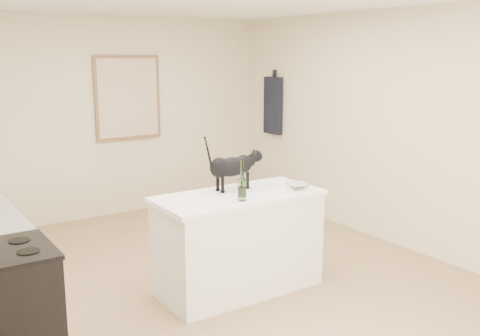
% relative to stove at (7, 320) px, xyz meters
% --- Properties ---
extents(floor, '(5.50, 5.50, 0.00)m').
position_rel_stove_xyz_m(floor, '(1.95, 0.60, -0.45)').
color(floor, '#8F6C4C').
rests_on(floor, ground).
extents(wall_back, '(4.50, 0.00, 4.50)m').
position_rel_stove_xyz_m(wall_back, '(1.95, 3.35, 0.85)').
color(wall_back, beige).
rests_on(wall_back, ground).
extents(wall_right, '(0.00, 5.50, 5.50)m').
position_rel_stove_xyz_m(wall_right, '(4.20, 0.60, 0.85)').
color(wall_right, beige).
rests_on(wall_right, ground).
extents(island_base, '(1.44, 0.67, 0.86)m').
position_rel_stove_xyz_m(island_base, '(2.05, 0.40, -0.02)').
color(island_base, white).
rests_on(island_base, floor).
extents(island_top, '(1.50, 0.70, 0.04)m').
position_rel_stove_xyz_m(island_top, '(2.05, 0.40, 0.43)').
color(island_top, white).
rests_on(island_top, island_base).
extents(stove, '(0.60, 0.60, 0.90)m').
position_rel_stove_xyz_m(stove, '(0.00, 0.00, 0.00)').
color(stove, black).
rests_on(stove, floor).
extents(artwork_frame, '(0.90, 0.03, 1.10)m').
position_rel_stove_xyz_m(artwork_frame, '(2.25, 3.32, 1.10)').
color(artwork_frame, brown).
rests_on(artwork_frame, wall_back).
extents(artwork_canvas, '(0.82, 0.00, 1.02)m').
position_rel_stove_xyz_m(artwork_canvas, '(2.25, 3.30, 1.10)').
color(artwork_canvas, beige).
rests_on(artwork_canvas, wall_back).
extents(hanging_garment, '(0.08, 0.34, 0.80)m').
position_rel_stove_xyz_m(hanging_garment, '(4.14, 2.65, 0.95)').
color(hanging_garment, black).
rests_on(hanging_garment, wall_right).
extents(black_cat, '(0.55, 0.17, 0.38)m').
position_rel_stove_xyz_m(black_cat, '(2.08, 0.56, 0.64)').
color(black_cat, black).
rests_on(black_cat, island_top).
extents(wine_bottle, '(0.09, 0.09, 0.32)m').
position_rel_stove_xyz_m(wine_bottle, '(1.95, 0.20, 0.61)').
color(wine_bottle, '#346327').
rests_on(wine_bottle, island_top).
extents(glass_bowl, '(0.27, 0.27, 0.05)m').
position_rel_stove_xyz_m(glass_bowl, '(2.60, 0.24, 0.48)').
color(glass_bowl, silver).
rests_on(glass_bowl, island_top).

